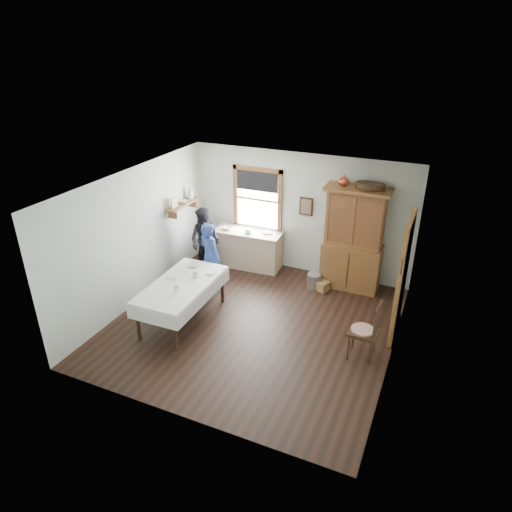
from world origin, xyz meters
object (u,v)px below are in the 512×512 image
(spindle_chair, at_px, (363,329))
(figure_dark, at_px, (205,244))
(work_counter, at_px, (248,249))
(wicker_basket, at_px, (320,285))
(woman_blue, at_px, (210,260))
(pail, at_px, (314,281))
(china_hutch, at_px, (353,239))
(dining_table, at_px, (183,301))

(spindle_chair, height_order, figure_dark, figure_dark)
(work_counter, xyz_separation_m, figure_dark, (-0.74, -0.66, 0.27))
(wicker_basket, bearing_deg, spindle_chair, -56.03)
(work_counter, distance_m, figure_dark, 1.03)
(woman_blue, relative_size, figure_dark, 0.99)
(pail, xyz_separation_m, woman_blue, (-1.98, -0.96, 0.54))
(work_counter, distance_m, wicker_basket, 1.92)
(pail, xyz_separation_m, figure_dark, (-2.45, -0.32, 0.55))
(china_hutch, xyz_separation_m, pail, (-0.67, -0.36, -0.94))
(china_hutch, xyz_separation_m, wicker_basket, (-0.53, -0.38, -1.00))
(work_counter, distance_m, spindle_chair, 3.84)
(figure_dark, bearing_deg, dining_table, -72.59)
(work_counter, distance_m, china_hutch, 2.47)
(work_counter, distance_m, woman_blue, 1.35)
(work_counter, bearing_deg, wicker_basket, -14.07)
(china_hutch, distance_m, wicker_basket, 1.19)
(work_counter, height_order, figure_dark, figure_dark)
(wicker_basket, bearing_deg, pail, 173.26)
(spindle_chair, xyz_separation_m, figure_dark, (-3.86, 1.57, 0.18))
(china_hutch, relative_size, pail, 6.79)
(dining_table, relative_size, woman_blue, 1.39)
(figure_dark, bearing_deg, work_counter, 43.18)
(work_counter, bearing_deg, dining_table, -97.75)
(china_hutch, relative_size, dining_table, 1.13)
(figure_dark, bearing_deg, pail, 8.75)
(dining_table, bearing_deg, work_counter, 85.32)
(work_counter, xyz_separation_m, woman_blue, (-0.27, -1.30, 0.26))
(dining_table, bearing_deg, spindle_chair, 4.68)
(pail, bearing_deg, spindle_chair, -53.36)
(china_hutch, height_order, figure_dark, china_hutch)
(woman_blue, xyz_separation_m, figure_dark, (-0.47, 0.64, 0.01))
(dining_table, bearing_deg, figure_dark, 106.17)
(pail, relative_size, wicker_basket, 0.94)
(figure_dark, bearing_deg, spindle_chair, -20.94)
(spindle_chair, bearing_deg, wicker_basket, 128.47)
(pail, bearing_deg, work_counter, 168.64)
(spindle_chair, distance_m, pail, 2.39)
(woman_blue, bearing_deg, spindle_chair, -172.82)
(work_counter, height_order, dining_table, work_counter)
(woman_blue, bearing_deg, china_hutch, -130.88)
(wicker_basket, height_order, figure_dark, figure_dark)
(woman_blue, bearing_deg, wicker_basket, -133.49)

